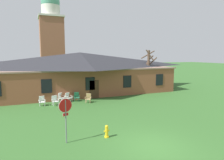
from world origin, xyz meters
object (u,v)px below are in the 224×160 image
(lawn_chair_by_porch, at_px, (42,101))
(lawn_chair_middle, at_px, (68,97))
(lawn_chair_left_end, at_px, (61,97))
(lawn_chair_far_side, at_px, (88,98))
(stop_sign, at_px, (66,112))
(lawn_chair_right_end, at_px, (77,96))
(fire_hydrant, at_px, (107,131))
(lawn_chair_near_door, at_px, (55,100))

(lawn_chair_by_porch, distance_m, lawn_chair_middle, 2.87)
(lawn_chair_left_end, bearing_deg, lawn_chair_far_side, -30.00)
(stop_sign, distance_m, lawn_chair_middle, 10.47)
(lawn_chair_middle, bearing_deg, stop_sign, -100.02)
(lawn_chair_middle, bearing_deg, lawn_chair_by_porch, -163.48)
(lawn_chair_middle, distance_m, lawn_chair_right_end, 0.91)
(lawn_chair_by_porch, bearing_deg, lawn_chair_far_side, -5.49)
(lawn_chair_left_end, distance_m, lawn_chair_far_side, 3.04)
(lawn_chair_left_end, height_order, fire_hydrant, lawn_chair_left_end)
(lawn_chair_right_end, bearing_deg, lawn_chair_far_side, -48.98)
(lawn_chair_right_end, distance_m, fire_hydrant, 10.28)
(lawn_chair_by_porch, xyz_separation_m, lawn_chair_left_end, (2.03, 1.07, 0.00))
(fire_hydrant, bearing_deg, lawn_chair_middle, 93.41)
(lawn_chair_by_porch, bearing_deg, fire_hydrant, -70.59)
(lawn_chair_near_door, relative_size, fire_hydrant, 1.21)
(stop_sign, distance_m, lawn_chair_near_door, 9.29)
(lawn_chair_by_porch, relative_size, lawn_chair_middle, 1.00)
(lawn_chair_by_porch, xyz_separation_m, lawn_chair_near_door, (1.23, -0.22, 0.00))
(lawn_chair_far_side, xyz_separation_m, fire_hydrant, (-1.30, -9.10, -0.12))
(stop_sign, distance_m, lawn_chair_far_side, 9.79)
(stop_sign, relative_size, lawn_chair_far_side, 2.74)
(stop_sign, bearing_deg, fire_hydrant, -3.48)
(lawn_chair_by_porch, height_order, lawn_chair_middle, same)
(stop_sign, height_order, lawn_chair_near_door, stop_sign)
(lawn_chair_left_end, bearing_deg, lawn_chair_middle, -19.81)
(stop_sign, height_order, lawn_chair_left_end, stop_sign)
(lawn_chair_far_side, bearing_deg, fire_hydrant, -98.12)
(lawn_chair_middle, height_order, lawn_chair_far_side, same)
(lawn_chair_by_porch, bearing_deg, lawn_chair_near_door, -9.93)
(lawn_chair_far_side, bearing_deg, lawn_chair_near_door, 176.13)
(stop_sign, bearing_deg, lawn_chair_middle, 79.98)
(lawn_chair_by_porch, height_order, fire_hydrant, lawn_chair_by_porch)
(lawn_chair_left_end, height_order, lawn_chair_far_side, same)
(lawn_chair_near_door, bearing_deg, lawn_chair_far_side, -3.87)
(lawn_chair_middle, bearing_deg, lawn_chair_left_end, 160.19)
(lawn_chair_by_porch, relative_size, lawn_chair_right_end, 1.00)
(lawn_chair_by_porch, distance_m, lawn_chair_far_side, 4.69)
(lawn_chair_by_porch, xyz_separation_m, lawn_chair_middle, (2.75, 0.81, 0.00))
(fire_hydrant, bearing_deg, lawn_chair_right_end, 88.42)
(lawn_chair_near_door, relative_size, lawn_chair_left_end, 1.00)
(lawn_chair_near_door, bearing_deg, lawn_chair_right_end, 21.18)
(lawn_chair_near_door, xyz_separation_m, lawn_chair_left_end, (0.80, 1.29, 0.00))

